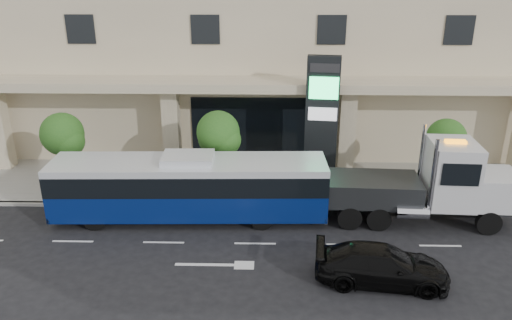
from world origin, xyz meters
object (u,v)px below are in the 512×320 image
Objects in this scene: city_bus at (189,186)px; tow_truck at (430,186)px; black_sedan at (382,265)px; signage_pylon at (322,120)px.

tow_truck is (11.15, -0.04, 0.18)m from city_bus.
city_bus is 9.49m from black_sedan.
tow_truck is at bearing -1.83° from city_bus.
black_sedan is 0.73× the size of signage_pylon.
tow_truck is 6.00m from black_sedan.
signage_pylon is (-4.64, 4.35, 1.82)m from tow_truck.
signage_pylon is (6.51, 4.31, 2.00)m from city_bus.
signage_pylon is at bearing 15.05° from black_sedan.
black_sedan is (8.00, -5.03, -0.92)m from city_bus.
signage_pylon is (-1.48, 9.34, 2.92)m from black_sedan.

